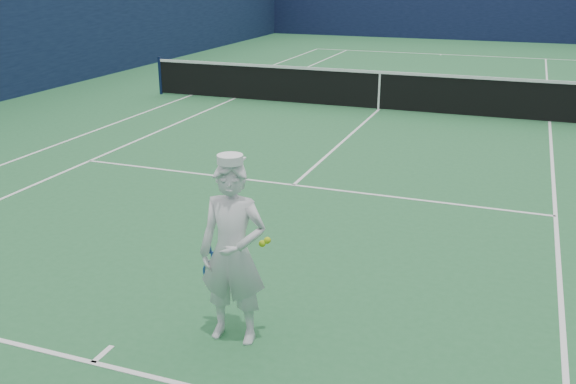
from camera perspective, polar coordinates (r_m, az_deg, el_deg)
The scene contains 5 objects.
ground at distance 16.76m, azimuth 8.03°, elevation 7.21°, with size 80.00×80.00×0.00m, color #276638.
court_markings at distance 16.76m, azimuth 8.03°, elevation 7.22°, with size 11.03×23.83×0.01m.
windscreen_fence at distance 16.46m, azimuth 8.36°, elevation 14.03°, with size 20.12×36.12×4.00m.
tennis_net at distance 16.65m, azimuth 8.12°, elevation 9.07°, with size 12.88×0.09×1.07m.
tennis_player at distance 6.13m, azimuth -4.92°, elevation -5.39°, with size 0.79×0.48×1.88m.
Camera 1 is at (3.47, -16.02, 3.48)m, focal length 40.00 mm.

